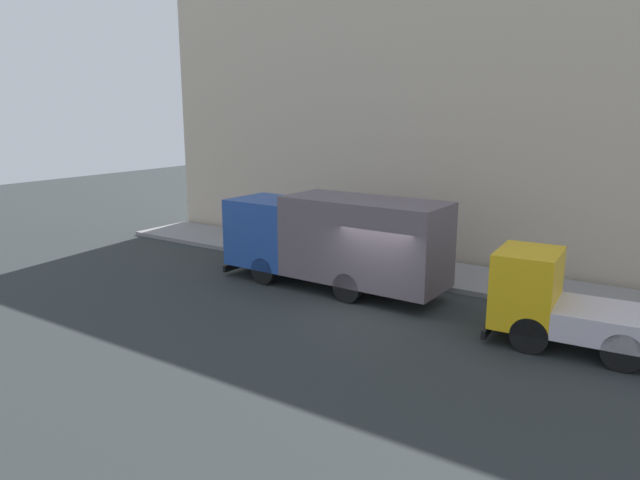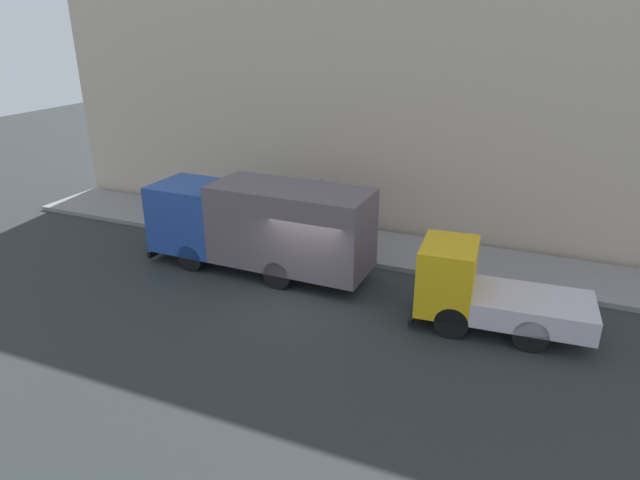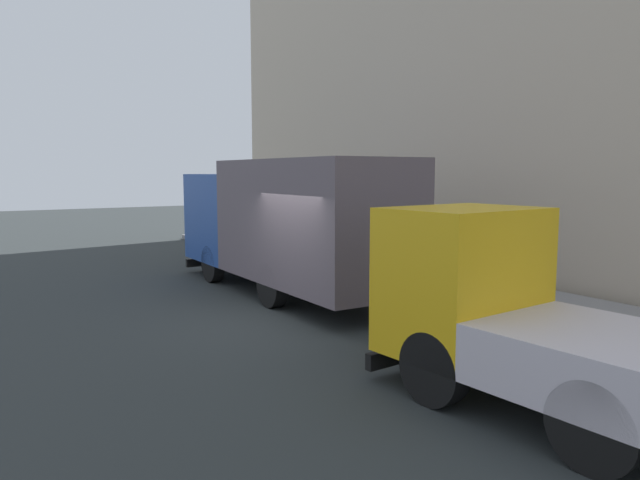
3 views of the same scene
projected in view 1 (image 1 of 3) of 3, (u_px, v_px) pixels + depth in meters
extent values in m
plane|color=#2A2F2F|center=(374.00, 310.00, 18.00)|extent=(80.00, 80.00, 0.00)
cube|color=gray|center=(434.00, 273.00, 21.72)|extent=(3.26, 30.00, 0.18)
cube|color=#C5B39C|center=(463.00, 105.00, 22.08)|extent=(0.50, 30.00, 12.48)
cube|color=#244A9F|center=(270.00, 231.00, 21.39)|extent=(2.34, 2.60, 2.40)
cube|color=black|center=(244.00, 220.00, 22.03)|extent=(1.94, 0.09, 1.34)
cube|color=#62565E|center=(364.00, 240.00, 19.13)|extent=(2.37, 5.49, 2.74)
cube|color=black|center=(244.00, 263.00, 22.46)|extent=(2.21, 0.15, 0.24)
cylinder|color=black|center=(264.00, 271.00, 20.57)|extent=(0.31, 0.98, 0.98)
cylinder|color=black|center=(298.00, 259.00, 22.18)|extent=(0.31, 0.98, 0.98)
cylinder|color=black|center=(348.00, 288.00, 18.62)|extent=(0.31, 0.98, 0.98)
cylinder|color=black|center=(378.00, 273.00, 20.23)|extent=(0.31, 0.98, 0.98)
cube|color=yellow|center=(527.00, 287.00, 15.43)|extent=(2.15, 1.69, 1.99)
cube|color=black|center=(499.00, 274.00, 15.74)|extent=(1.72, 0.18, 1.11)
cube|color=silver|center=(626.00, 326.00, 14.39)|extent=(2.27, 3.43, 0.70)
cube|color=black|center=(492.00, 324.00, 16.10)|extent=(1.97, 0.26, 0.24)
cylinder|color=black|center=(530.00, 335.00, 14.76)|extent=(0.37, 0.98, 0.96)
cylinder|color=black|center=(542.00, 314.00, 16.23)|extent=(0.37, 0.98, 0.96)
cylinder|color=black|center=(622.00, 352.00, 13.73)|extent=(0.37, 0.98, 0.96)
cylinder|color=black|center=(626.00, 328.00, 15.21)|extent=(0.37, 0.98, 0.96)
cylinder|color=black|center=(405.00, 248.00, 23.49)|extent=(0.33, 0.33, 0.79)
cylinder|color=#262832|center=(406.00, 231.00, 23.33)|extent=(0.44, 0.44, 0.63)
sphere|color=brown|center=(406.00, 221.00, 23.24)|extent=(0.23, 0.23, 0.23)
cylinder|color=#4C5156|center=(397.00, 238.00, 20.90)|extent=(0.08, 0.08, 2.74)
cube|color=blue|center=(397.00, 207.00, 20.66)|extent=(0.44, 0.03, 0.36)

